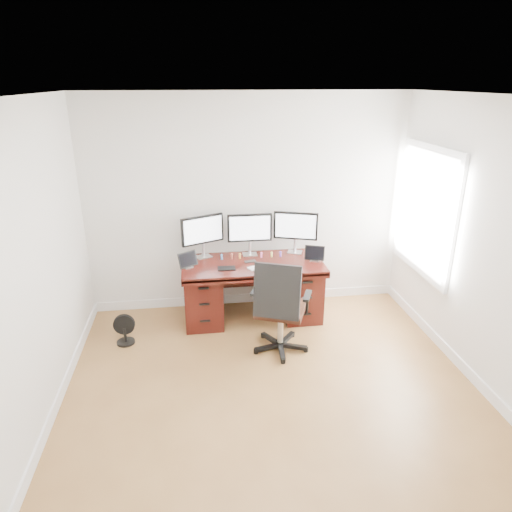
{
  "coord_description": "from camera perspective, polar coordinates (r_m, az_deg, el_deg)",
  "views": [
    {
      "loc": [
        -0.66,
        -3.26,
        2.82
      ],
      "look_at": [
        0.0,
        1.5,
        0.95
      ],
      "focal_mm": 32.0,
      "sensor_mm": 36.0,
      "label": 1
    }
  ],
  "objects": [
    {
      "name": "floor_fan",
      "position": [
        5.42,
        -16.12,
        -8.88
      ],
      "size": [
        0.24,
        0.2,
        0.35
      ],
      "rotation": [
        0.0,
        0.0,
        -0.02
      ],
      "color": "black",
      "rests_on": "ground"
    },
    {
      "name": "tablet_right",
      "position": [
        5.57,
        7.35,
        0.21
      ],
      "size": [
        0.25,
        0.15,
        0.19
      ],
      "rotation": [
        0.0,
        0.0,
        -0.36
      ],
      "color": "silver",
      "rests_on": "desk"
    },
    {
      "name": "figurine_yellow",
      "position": [
        5.66,
        1.97,
        0.26
      ],
      "size": [
        0.03,
        0.03,
        0.07
      ],
      "color": "#D8DA62",
      "rests_on": "desk"
    },
    {
      "name": "drawing_tablet",
      "position": [
        5.33,
        -3.71,
        -1.53
      ],
      "size": [
        0.21,
        0.14,
        0.01
      ],
      "primitive_type": "cube",
      "rotation": [
        0.0,
        0.0,
        -0.04
      ],
      "color": "black",
      "rests_on": "desk"
    },
    {
      "name": "figurine_blue",
      "position": [
        5.59,
        -4.31,
        -0.06
      ],
      "size": [
        0.03,
        0.03,
        0.07
      ],
      "color": "#468FD9",
      "rests_on": "desk"
    },
    {
      "name": "ground",
      "position": [
        4.35,
        2.87,
        -19.08
      ],
      "size": [
        4.5,
        4.5,
        0.0
      ],
      "primitive_type": "plane",
      "color": "olive",
      "rests_on": "ground"
    },
    {
      "name": "figurine_purple",
      "position": [
        5.68,
        3.07,
        0.31
      ],
      "size": [
        0.03,
        0.03,
        0.07
      ],
      "color": "#8F55D0",
      "rests_on": "desk"
    },
    {
      "name": "monitor_left",
      "position": [
        5.6,
        -6.7,
        3.09
      ],
      "size": [
        0.52,
        0.26,
        0.53
      ],
      "rotation": [
        0.0,
        0.0,
        0.42
      ],
      "color": "silver",
      "rests_on": "desk"
    },
    {
      "name": "figurine_orange",
      "position": [
        5.61,
        -2.04,
        0.06
      ],
      "size": [
        0.03,
        0.03,
        0.07
      ],
      "color": "#FEAD3F",
      "rests_on": "desk"
    },
    {
      "name": "figurine_pink",
      "position": [
        5.64,
        0.67,
        0.19
      ],
      "size": [
        0.03,
        0.03,
        0.07
      ],
      "color": "pink",
      "rests_on": "desk"
    },
    {
      "name": "keyboard",
      "position": [
        5.35,
        0.34,
        -1.39
      ],
      "size": [
        0.28,
        0.2,
        0.01
      ],
      "primitive_type": "cube",
      "rotation": [
        0.0,
        0.0,
        0.43
      ],
      "color": "white",
      "rests_on": "desk"
    },
    {
      "name": "monitor_right",
      "position": [
        5.73,
        4.97,
        3.59
      ],
      "size": [
        0.53,
        0.21,
        0.53
      ],
      "rotation": [
        0.0,
        0.0,
        -0.33
      ],
      "color": "silver",
      "rests_on": "desk"
    },
    {
      "name": "office_chair",
      "position": [
        4.99,
        2.98,
        -8.27
      ],
      "size": [
        0.76,
        0.76,
        1.1
      ],
      "rotation": [
        0.0,
        0.0,
        -0.39
      ],
      "color": "black",
      "rests_on": "ground"
    },
    {
      "name": "desk",
      "position": [
        5.67,
        -0.46,
        -3.97
      ],
      "size": [
        1.7,
        0.8,
        0.75
      ],
      "color": "#3C100C",
      "rests_on": "ground"
    },
    {
      "name": "monitor_center",
      "position": [
        5.64,
        -0.8,
        3.36
      ],
      "size": [
        0.55,
        0.14,
        0.53
      ],
      "rotation": [
        0.0,
        0.0,
        -0.0
      ],
      "color": "silver",
      "rests_on": "desk"
    },
    {
      "name": "tablet_left",
      "position": [
        5.38,
        -8.51,
        -0.59
      ],
      "size": [
        0.24,
        0.19,
        0.19
      ],
      "rotation": [
        0.0,
        0.0,
        0.57
      ],
      "color": "silver",
      "rests_on": "desk"
    },
    {
      "name": "right_wall",
      "position": [
        4.53,
        28.64,
        -0.3
      ],
      "size": [
        0.1,
        4.5,
        2.7
      ],
      "color": "silver",
      "rests_on": "ground"
    },
    {
      "name": "phone",
      "position": [
        5.52,
        -0.73,
        -0.68
      ],
      "size": [
        0.15,
        0.1,
        0.01
      ],
      "primitive_type": "cube",
      "rotation": [
        0.0,
        0.0,
        0.19
      ],
      "color": "black",
      "rests_on": "desk"
    },
    {
      "name": "figurine_brown",
      "position": [
        5.6,
        -3.04,
        0.01
      ],
      "size": [
        0.03,
        0.03,
        0.07
      ],
      "color": "brown",
      "rests_on": "desk"
    },
    {
      "name": "back_wall",
      "position": [
        5.74,
        -1.04,
        6.43
      ],
      "size": [
        4.0,
        0.1,
        2.7
      ],
      "primitive_type": "cube",
      "color": "silver",
      "rests_on": "ground"
    },
    {
      "name": "trackpad",
      "position": [
        5.34,
        2.18,
        -1.47
      ],
      "size": [
        0.16,
        0.16,
        0.01
      ],
      "primitive_type": "cube",
      "rotation": [
        0.0,
        0.0,
        -0.19
      ],
      "color": "silver",
      "rests_on": "desk"
    }
  ]
}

